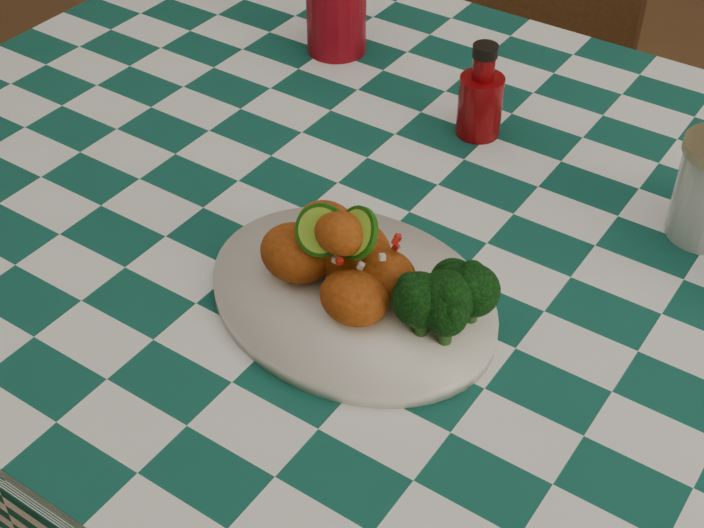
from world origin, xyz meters
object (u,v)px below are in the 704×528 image
Objects in this scene: fried_chicken_pile at (346,253)px; ketchup_bottle at (481,90)px; wooden_chair_left at (499,132)px; dining_table at (461,461)px; plate at (352,297)px; red_tumbler at (336,2)px.

ketchup_bottle is at bearing 96.64° from fried_chicken_pile.
ketchup_bottle is at bearing -70.29° from wooden_chair_left.
dining_table is 0.51m from ketchup_bottle.
wooden_chair_left reaches higher than dining_table.
ketchup_bottle reaches higher than wooden_chair_left.
fried_chicken_pile is 0.36m from ketchup_bottle.
dining_table is 0.44m from plate.
fried_chicken_pile is at bearing -83.36° from ketchup_bottle.
dining_table is 2.01× the size of wooden_chair_left.
red_tumbler is (-0.33, 0.44, 0.07)m from plate.
plate is at bearing -82.30° from ketchup_bottle.
dining_table is at bearing -58.53° from ketchup_bottle.
wooden_chair_left is (0.06, 0.47, -0.45)m from red_tumbler.
plate is 0.06m from fried_chicken_pile.
red_tumbler reaches higher than plate.
plate is at bearing -112.41° from dining_table.
ketchup_bottle reaches higher than plate.
ketchup_bottle is 0.15× the size of wooden_chair_left.
ketchup_bottle is at bearing -15.74° from red_tumbler.
red_tumbler reaches higher than ketchup_bottle.
dining_table is at bearing 67.59° from plate.
dining_table is 5.09× the size of plate.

